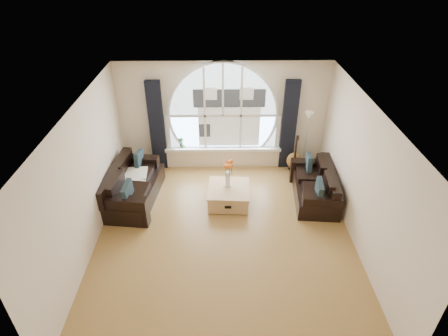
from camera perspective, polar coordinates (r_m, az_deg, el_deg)
ground at (r=7.41m, az=0.10°, el=-10.65°), size 5.00×5.50×0.01m
ceiling at (r=5.90m, az=0.12°, el=8.84°), size 5.00×5.50×0.01m
wall_back at (r=8.96m, az=-0.16°, el=8.00°), size 5.00×0.01×2.70m
wall_front at (r=4.57m, az=0.68°, el=-21.96°), size 5.00×0.01×2.70m
wall_left at (r=6.99m, az=-20.86°, el=-2.05°), size 0.01×5.50×2.70m
wall_right at (r=7.05m, az=20.88°, el=-1.73°), size 0.01×5.50×2.70m
attic_slope at (r=6.47m, az=20.10°, el=5.58°), size 0.92×5.50×0.72m
arched_window at (r=8.82m, az=-0.17°, el=9.54°), size 2.60×0.06×2.15m
window_sill at (r=9.26m, az=-0.15°, el=3.01°), size 2.90×0.22×0.08m
window_frame at (r=8.80m, az=-0.16°, el=9.47°), size 2.76×0.08×2.15m
neighbor_house at (r=8.86m, az=0.82°, el=8.77°), size 1.70×0.02×1.50m
curtain_left at (r=9.07m, az=-10.38°, el=6.35°), size 0.35×0.12×2.30m
curtain_right at (r=9.10m, az=10.04°, el=6.48°), size 0.35×0.12×2.30m
sofa_left at (r=8.36m, az=-13.94°, el=-2.53°), size 1.15×1.97×0.83m
sofa_right at (r=8.40m, az=13.88°, el=-2.36°), size 0.96×1.71×0.73m
coffee_chest at (r=8.12m, az=0.73°, el=-4.16°), size 0.95×0.95×0.44m
throw_blanket at (r=8.46m, az=-13.70°, el=-1.21°), size 0.59×0.59×0.10m
vase_flowers at (r=7.87m, az=0.60°, el=-0.39°), size 0.24×0.24×0.70m
floor_lamp at (r=9.15m, az=12.51°, el=3.89°), size 0.24×0.24×1.60m
guitar at (r=9.21m, az=10.94°, el=2.35°), size 0.39×0.29×1.06m
potted_plant at (r=9.22m, az=-6.69°, el=3.92°), size 0.16×0.12×0.28m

